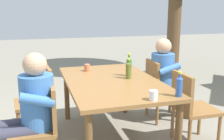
# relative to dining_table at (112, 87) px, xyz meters

# --- Properties ---
(ground_plane) EXTENTS (24.00, 24.00, 0.00)m
(ground_plane) POSITION_rel_dining_table_xyz_m (0.00, 0.00, -0.67)
(ground_plane) COLOR gray
(dining_table) EXTENTS (1.71, 1.05, 0.76)m
(dining_table) POSITION_rel_dining_table_xyz_m (0.00, 0.00, 0.00)
(dining_table) COLOR olive
(dining_table) RESTS_ON ground_plane
(chair_near_right) EXTENTS (0.46, 0.46, 0.87)m
(chair_near_right) POSITION_rel_dining_table_xyz_m (0.39, -0.82, -0.19)
(chair_near_right) COLOR olive
(chair_near_right) RESTS_ON ground_plane
(chair_far_left) EXTENTS (0.46, 0.46, 0.87)m
(chair_far_left) POSITION_rel_dining_table_xyz_m (-0.39, 0.82, -0.19)
(chair_far_left) COLOR olive
(chair_far_left) RESTS_ON ground_plane
(chair_far_right) EXTENTS (0.45, 0.45, 0.87)m
(chair_far_right) POSITION_rel_dining_table_xyz_m (0.38, 0.82, -0.19)
(chair_far_right) COLOR olive
(chair_far_right) RESTS_ON ground_plane
(chair_near_left) EXTENTS (0.48, 0.48, 0.87)m
(chair_near_left) POSITION_rel_dining_table_xyz_m (-0.39, -0.82, -0.19)
(chair_near_left) COLOR olive
(chair_near_left) RESTS_ON ground_plane
(person_in_white_shirt) EXTENTS (0.47, 0.61, 1.18)m
(person_in_white_shirt) POSITION_rel_dining_table_xyz_m (0.38, -0.93, -0.02)
(person_in_white_shirt) COLOR #3D70B2
(person_in_white_shirt) RESTS_ON ground_plane
(person_in_plaid_shirt) EXTENTS (0.47, 0.61, 1.18)m
(person_in_plaid_shirt) POSITION_rel_dining_table_xyz_m (-0.38, 0.93, -0.02)
(person_in_plaid_shirt) COLOR #3D70B2
(person_in_plaid_shirt) RESTS_ON ground_plane
(bottle_green) EXTENTS (0.06, 0.06, 0.29)m
(bottle_green) POSITION_rel_dining_table_xyz_m (-0.13, 0.26, 0.20)
(bottle_green) COLOR #287A38
(bottle_green) RESTS_ON dining_table
(bottle_olive) EXTENTS (0.06, 0.06, 0.25)m
(bottle_olive) POSITION_rel_dining_table_xyz_m (-0.01, 0.20, 0.19)
(bottle_olive) COLOR #566623
(bottle_olive) RESTS_ON dining_table
(bottle_blue) EXTENTS (0.06, 0.06, 0.24)m
(bottle_blue) POSITION_rel_dining_table_xyz_m (0.75, 0.44, 0.19)
(bottle_blue) COLOR #2D56A3
(bottle_blue) RESTS_ON dining_table
(cup_white) EXTENTS (0.08, 0.08, 0.09)m
(cup_white) POSITION_rel_dining_table_xyz_m (0.78, 0.16, 0.13)
(cup_white) COLOR white
(cup_white) RESTS_ON dining_table
(cup_terracotta) EXTENTS (0.08, 0.08, 0.09)m
(cup_terracotta) POSITION_rel_dining_table_xyz_m (-0.53, -0.19, 0.13)
(cup_terracotta) COLOR #BC6B47
(cup_terracotta) RESTS_ON dining_table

